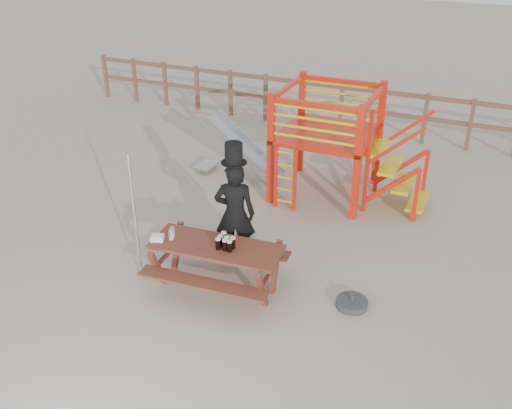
{
  "coord_description": "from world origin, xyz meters",
  "views": [
    {
      "loc": [
        3.04,
        -6.04,
        4.99
      ],
      "look_at": [
        -0.0,
        0.8,
        1.03
      ],
      "focal_mm": 40.0,
      "sensor_mm": 36.0,
      "label": 1
    }
  ],
  "objects": [
    {
      "name": "stout_pints",
      "position": [
        -0.1,
        -0.03,
        0.81
      ],
      "size": [
        0.26,
        0.26,
        0.17
      ],
      "color": "black",
      "rests_on": "picnic_table"
    },
    {
      "name": "man_with_hat",
      "position": [
        -0.31,
        0.7,
        0.89
      ],
      "size": [
        0.72,
        0.59,
        2.0
      ],
      "rotation": [
        0.0,
        0.0,
        3.49
      ],
      "color": "black",
      "rests_on": "ground"
    },
    {
      "name": "parasol_base",
      "position": [
        1.67,
        0.33,
        0.05
      ],
      "size": [
        0.45,
        0.45,
        0.19
      ],
      "color": "#36363B",
      "rests_on": "ground"
    },
    {
      "name": "ground",
      "position": [
        0.0,
        0.0,
        0.0
      ],
      "size": [
        60.0,
        60.0,
        0.0
      ],
      "primitive_type": "plane",
      "color": "tan",
      "rests_on": "ground"
    },
    {
      "name": "back_fence",
      "position": [
        0.0,
        7.0,
        0.74
      ],
      "size": [
        15.09,
        0.09,
        1.2
      ],
      "color": "brown",
      "rests_on": "ground"
    },
    {
      "name": "empty_glasses",
      "position": [
        -0.93,
        -0.1,
        0.79
      ],
      "size": [
        0.11,
        0.16,
        0.15
      ],
      "color": "silver",
      "rests_on": "picnic_table"
    },
    {
      "name": "paper_bag",
      "position": [
        -1.08,
        -0.25,
        0.76
      ],
      "size": [
        0.22,
        0.2,
        0.08
      ],
      "primitive_type": "cube",
      "rotation": [
        0.0,
        0.0,
        0.39
      ],
      "color": "white",
      "rests_on": "picnic_table"
    },
    {
      "name": "playground_fort",
      "position": [
        0.12,
        3.58,
        1.07
      ],
      "size": [
        4.71,
        1.84,
        2.1
      ],
      "color": "red",
      "rests_on": "ground"
    },
    {
      "name": "picnic_table",
      "position": [
        -0.25,
        -0.03,
        0.46
      ],
      "size": [
        1.95,
        1.42,
        0.72
      ],
      "rotation": [
        0.0,
        0.0,
        0.08
      ],
      "color": "brown",
      "rests_on": "ground"
    },
    {
      "name": "metal_pole",
      "position": [
        -1.4,
        -0.3,
        1.02
      ],
      "size": [
        0.04,
        0.04,
        2.03
      ],
      "primitive_type": "cylinder",
      "color": "#B2B2B7",
      "rests_on": "ground"
    }
  ]
}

